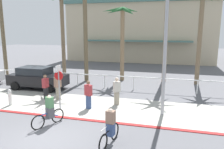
# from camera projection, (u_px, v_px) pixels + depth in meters

# --- Properties ---
(ground_plane) EXTENTS (80.00, 80.00, 0.00)m
(ground_plane) POSITION_uv_depth(u_px,v_px,m) (110.00, 84.00, 19.03)
(ground_plane) COLOR #5B5B60
(sidewalk_strip) EXTENTS (44.00, 4.00, 0.02)m
(sidewalk_strip) POSITION_uv_depth(u_px,v_px,m) (84.00, 106.00, 13.54)
(sidewalk_strip) COLOR #ADAAA0
(sidewalk_strip) RESTS_ON ground
(curb_paint) EXTENTS (44.00, 0.24, 0.03)m
(curb_paint) POSITION_uv_depth(u_px,v_px,m) (70.00, 118.00, 11.64)
(curb_paint) COLOR maroon
(curb_paint) RESTS_ON ground
(building_backdrop) EXTENTS (20.71, 11.67, 8.42)m
(building_backdrop) POSITION_uv_depth(u_px,v_px,m) (142.00, 31.00, 34.33)
(building_backdrop) COLOR #BCAD8E
(building_backdrop) RESTS_ON ground
(rail_fence) EXTENTS (22.74, 0.08, 1.04)m
(rail_fence) POSITION_uv_depth(u_px,v_px,m) (105.00, 77.00, 17.45)
(rail_fence) COLOR white
(rail_fence) RESTS_ON ground
(stop_sign_bike_lane) EXTENTS (0.52, 0.56, 2.56)m
(stop_sign_bike_lane) POSITION_uv_depth(u_px,v_px,m) (59.00, 81.00, 12.60)
(stop_sign_bike_lane) COLOR gray
(stop_sign_bike_lane) RESTS_ON ground
(bollard_1) EXTENTS (0.20, 0.20, 1.00)m
(bollard_1) POSITION_uv_depth(u_px,v_px,m) (10.00, 97.00, 13.52)
(bollard_1) COLOR white
(bollard_1) RESTS_ON ground
(streetlight_curb) EXTENTS (0.24, 2.54, 7.50)m
(streetlight_curb) POSITION_uv_depth(u_px,v_px,m) (166.00, 34.00, 11.04)
(streetlight_curb) COLOR #9EA0A5
(streetlight_curb) RESTS_ON ground
(palm_tree_1) EXTENTS (3.18, 3.25, 9.06)m
(palm_tree_1) POSITION_uv_depth(u_px,v_px,m) (0.00, 4.00, 20.92)
(palm_tree_1) COLOR brown
(palm_tree_1) RESTS_ON ground
(palm_tree_2) EXTENTS (3.52, 2.96, 7.73)m
(palm_tree_2) POSITION_uv_depth(u_px,v_px,m) (62.00, 13.00, 20.89)
(palm_tree_2) COLOR #756047
(palm_tree_2) RESTS_ON ground
(palm_tree_3) EXTENTS (3.27, 3.13, 9.36)m
(palm_tree_3) POSITION_uv_depth(u_px,v_px,m) (84.00, 0.00, 18.61)
(palm_tree_3) COLOR brown
(palm_tree_3) RESTS_ON ground
(palm_tree_4) EXTENTS (3.04, 3.23, 6.39)m
(palm_tree_4) POSITION_uv_depth(u_px,v_px,m) (122.00, 25.00, 19.34)
(palm_tree_4) COLOR #846B4C
(palm_tree_4) RESTS_ON ground
(palm_tree_5) EXTENTS (3.32, 3.41, 9.50)m
(palm_tree_5) POSITION_uv_depth(u_px,v_px,m) (167.00, 1.00, 18.29)
(palm_tree_5) COLOR #846B4C
(palm_tree_5) RESTS_ON ground
(palm_tree_6) EXTENTS (3.50, 2.98, 7.39)m
(palm_tree_6) POSITION_uv_depth(u_px,v_px,m) (201.00, 17.00, 17.74)
(palm_tree_6) COLOR #756047
(palm_tree_6) RESTS_ON ground
(car_black_1) EXTENTS (4.40, 2.02, 1.69)m
(car_black_1) POSITION_uv_depth(u_px,v_px,m) (37.00, 78.00, 17.24)
(car_black_1) COLOR black
(car_black_1) RESTS_ON ground
(cyclist_blue_0) EXTENTS (0.83, 1.67, 1.50)m
(cyclist_blue_0) POSITION_uv_depth(u_px,v_px,m) (49.00, 111.00, 10.70)
(cyclist_blue_0) COLOR black
(cyclist_blue_0) RESTS_ON ground
(cyclist_black_1) EXTENTS (0.39, 1.80, 1.50)m
(cyclist_black_1) POSITION_uv_depth(u_px,v_px,m) (110.00, 128.00, 8.91)
(cyclist_black_1) COLOR black
(cyclist_black_1) RESTS_ON ground
(pedestrian_0) EXTENTS (0.48, 0.44, 1.69)m
(pedestrian_0) POSITION_uv_depth(u_px,v_px,m) (117.00, 92.00, 13.57)
(pedestrian_0) COLOR gray
(pedestrian_0) RESTS_ON ground
(pedestrian_1) EXTENTS (0.35, 0.43, 1.64)m
(pedestrian_1) POSITION_uv_depth(u_px,v_px,m) (46.00, 88.00, 14.70)
(pedestrian_1) COLOR #232326
(pedestrian_1) RESTS_ON ground
(pedestrian_2) EXTENTS (0.47, 0.42, 1.66)m
(pedestrian_2) POSITION_uv_depth(u_px,v_px,m) (88.00, 96.00, 12.90)
(pedestrian_2) COLOR #384C7A
(pedestrian_2) RESTS_ON ground
(pedestrian_3) EXTENTS (0.43, 0.47, 1.81)m
(pedestrian_3) POSITION_uv_depth(u_px,v_px,m) (58.00, 87.00, 14.50)
(pedestrian_3) COLOR gray
(pedestrian_3) RESTS_ON ground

